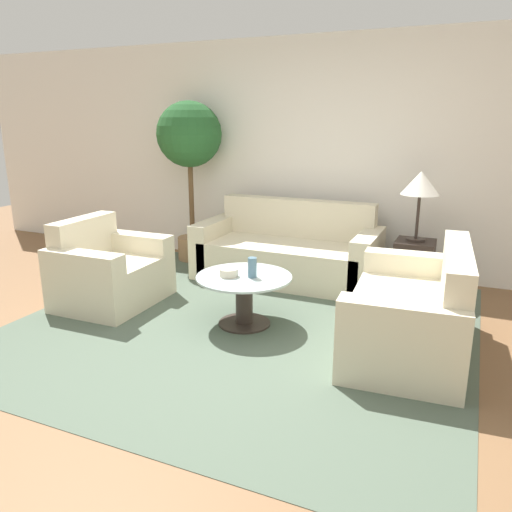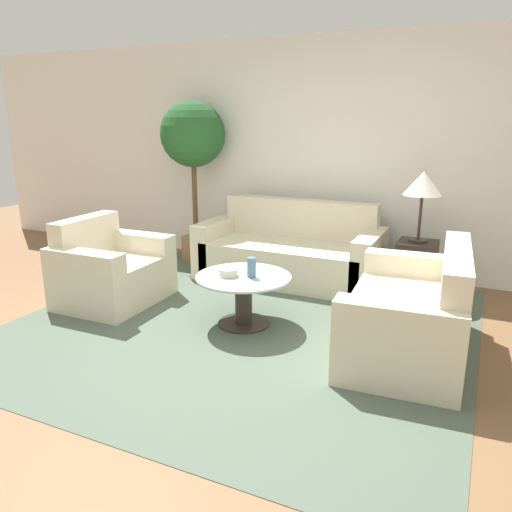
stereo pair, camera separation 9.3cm
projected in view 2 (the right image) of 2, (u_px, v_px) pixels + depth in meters
name	position (u px, v px, depth m)	size (l,w,h in m)	color
ground_plane	(209.00, 358.00, 3.70)	(14.00, 14.00, 0.00)	brown
wall_back	(323.00, 156.00, 5.65)	(10.00, 0.06, 2.60)	white
rug	(244.00, 324.00, 4.32)	(3.74, 3.60, 0.01)	#4C5B4C
sofa_main	(291.00, 254.00, 5.49)	(1.96, 0.86, 0.84)	beige
armchair	(109.00, 273.00, 4.80)	(0.81, 0.98, 0.81)	beige
loveseat	(415.00, 318.00, 3.74)	(0.92, 1.53, 0.83)	beige
coffee_table	(244.00, 293.00, 4.24)	(0.81, 0.81, 0.44)	#332823
side_table	(415.00, 269.00, 4.95)	(0.37, 0.37, 0.55)	#332823
table_lamp	(423.00, 185.00, 4.73)	(0.36, 0.36, 0.68)	#332823
potted_plant	(193.00, 144.00, 5.93)	(0.77, 0.77, 1.92)	#93704C
vase	(252.00, 267.00, 4.14)	(0.07, 0.07, 0.17)	slate
bowl	(228.00, 272.00, 4.18)	(0.16, 0.16, 0.07)	beige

